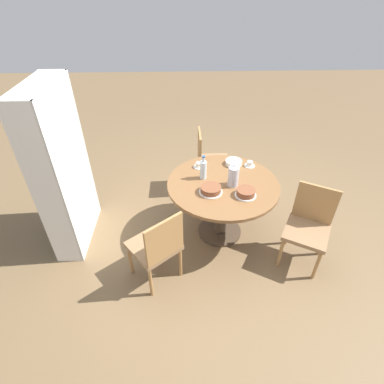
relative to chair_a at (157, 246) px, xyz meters
The scene contains 13 objects.
ground_plane 1.04m from the chair_a, 47.05° to the right, with size 14.00×14.00×0.00m, color brown.
dining_table 0.94m from the chair_a, 47.05° to the right, with size 1.19×1.19×0.72m.
chair_a is the anchor object (origin of this frame).
chair_b 1.54m from the chair_a, 81.28° to the right, with size 0.57×0.57×0.86m.
chair_c 1.68m from the chair_a, 21.51° to the right, with size 0.42×0.42×0.86m.
bookshelf 1.24m from the chair_a, 54.82° to the left, with size 0.86×0.28×1.77m.
coffee_pot 1.04m from the chair_a, 52.75° to the right, with size 0.11×0.11×0.26m.
water_bottle 0.95m from the chair_a, 32.77° to the right, with size 0.07×0.07×0.27m.
cake_main 0.77m from the chair_a, 48.41° to the right, with size 0.24×0.24×0.07m.
cake_second 1.01m from the chair_a, 65.08° to the right, with size 0.22×0.22×0.07m.
cup_a 1.09m from the chair_a, 24.61° to the right, with size 0.12×0.12×0.06m.
cup_b 1.43m from the chair_a, 46.83° to the right, with size 0.12×0.12×0.06m.
plate_stack 1.35m from the chair_a, 40.01° to the right, with size 0.19×0.19×0.05m.
Camera 1 is at (-2.59, 0.42, 2.55)m, focal length 28.00 mm.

